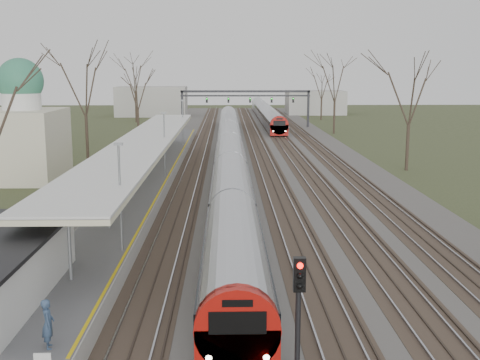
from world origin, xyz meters
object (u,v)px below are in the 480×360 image
object	(u,v)px
train_far	(266,112)
signal_post	(299,303)
train_near	(230,147)
passenger	(48,324)

from	to	relation	value
train_far	signal_post	world-z (taller)	signal_post
train_near	train_far	size ratio (longest dim) A/B	1.50
passenger	signal_post	size ratio (longest dim) A/B	0.38
signal_post	passenger	bearing A→B (deg)	173.67
train_near	train_far	distance (m)	52.04
train_near	signal_post	xyz separation A→B (m)	(1.75, -45.08, 1.25)
train_near	train_far	bearing A→B (deg)	82.27
passenger	signal_post	bearing A→B (deg)	-112.71
train_far	passenger	bearing A→B (deg)	-97.54
train_far	signal_post	distance (m)	96.81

